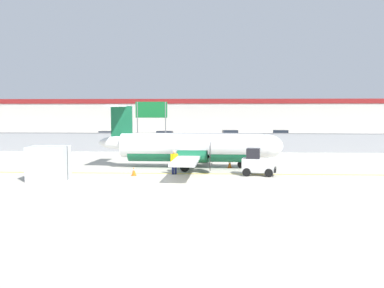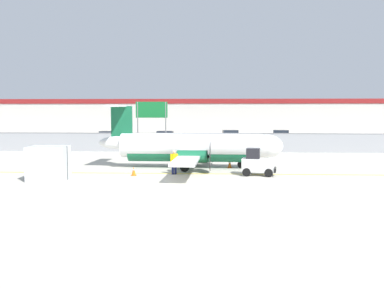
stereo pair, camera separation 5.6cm
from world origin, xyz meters
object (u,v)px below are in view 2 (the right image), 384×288
Objects in this scene: traffic_cone_near_left at (252,166)px; parked_car_2 at (231,135)px; commuter_airplane at (195,148)px; parked_car_1 at (164,137)px; baggage_tug at (257,163)px; highway_sign at (152,114)px; cargo_container at (49,163)px; ground_crew_worker at (174,161)px; traffic_cone_far_right at (134,171)px; traffic_cone_near_right at (230,164)px; parked_car_3 at (282,135)px; parked_car_0 at (108,137)px; traffic_cone_far_left at (187,160)px.

parked_car_2 is (-0.40, 30.02, 0.58)m from traffic_cone_near_left.
parked_car_1 is (-5.42, 25.87, -0.71)m from commuter_airplane.
highway_sign reaches higher than baggage_tug.
commuter_airplane is at bearing 167.62° from traffic_cone_near_left.
ground_crew_worker is at bearing 16.55° from cargo_container.
traffic_cone_near_left is at bearing 94.77° from ground_crew_worker.
cargo_container is (-13.69, -2.70, 0.24)m from baggage_tug.
traffic_cone_near_right is at bearing 33.31° from traffic_cone_far_right.
parked_car_3 is at bearing 73.61° from traffic_cone_near_right.
baggage_tug is at bearing -61.35° from highway_sign.
ground_crew_worker is 2.92m from traffic_cone_far_right.
traffic_cone_far_right is at bearing 18.76° from cargo_container.
cargo_container is at bearing -157.98° from traffic_cone_near_left.
parked_car_0 is 1.01× the size of parked_car_2.
traffic_cone_far_right is (-2.73, -0.79, -0.64)m from ground_crew_worker.
traffic_cone_near_left is at bearing 18.04° from cargo_container.
ground_crew_worker is 0.40× the size of parked_car_1.
cargo_container reaches higher than parked_car_2.
parked_car_1 reaches higher than traffic_cone_far_right.
commuter_airplane is 3.66× the size of parked_car_0.
parked_car_3 is (12.08, 27.04, 0.58)m from traffic_cone_far_left.
traffic_cone_near_left is 0.15× the size of parked_car_3.
parked_car_0 is at bearing 130.95° from baggage_tug.
parked_car_1 is (-9.95, 29.60, 0.04)m from baggage_tug.
commuter_airplane reaches higher than baggage_tug.
parked_car_3 reaches higher than traffic_cone_near_left.
parked_car_2 is (1.21, 28.88, 0.58)m from traffic_cone_near_right.
parked_car_1 reaches higher than traffic_cone_near_left.
baggage_tug reaches higher than traffic_cone_near_right.
highway_sign is at bearing 119.75° from traffic_cone_near_right.
parked_car_1 is at bearing -165.97° from parked_car_0.
traffic_cone_near_left is 9.03m from traffic_cone_far_right.
baggage_tug reaches higher than ground_crew_worker.
cargo_container reaches higher than baggage_tug.
parked_car_2 is (7.99, 33.34, 0.58)m from traffic_cone_far_right.
parked_car_3 is at bearing -4.04° from parked_car_2.
parked_car_1 is at bearing 117.84° from baggage_tug.
ground_crew_worker is at bearing -76.84° from highway_sign.
parked_car_0 is 1.03× the size of parked_car_1.
baggage_tug is 2.83m from traffic_cone_near_left.
traffic_cone_near_left is at bearing -95.46° from parked_car_2.
parked_car_3 is (7.36, 0.28, 0.00)m from parked_car_2.
parked_car_2 reaches higher than traffic_cone_far_right.
highway_sign is at bearing 122.34° from traffic_cone_near_left.
parked_car_0 is 0.80× the size of highway_sign.
baggage_tug reaches higher than parked_car_3.
parked_car_0 is (-11.92, 28.47, -0.06)m from ground_crew_worker.
highway_sign is at bearing 134.28° from parked_car_0.
parked_car_2 and parked_car_3 have the same top height.
ground_crew_worker is at bearing -108.31° from commuter_airplane.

